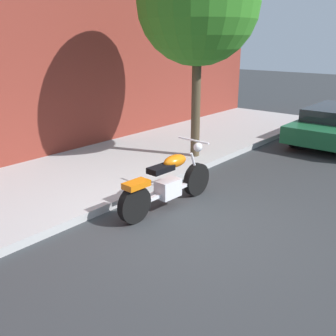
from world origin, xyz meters
The scene contains 4 objects.
ground_plane centered at (0.00, 0.00, 0.00)m, with size 60.00×60.00×0.00m, color #303335.
sidewalk centered at (0.00, 3.04, 0.07)m, with size 19.16×3.35×0.14m, color #ABABAB.
motorcycle centered at (0.30, 0.70, 0.45)m, with size 2.24×0.70×1.13m.
street_tree centered at (2.85, 1.97, 3.61)m, with size 2.71×2.71×4.97m.
Camera 1 is at (-4.54, -3.40, 2.88)m, focal length 41.25 mm.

